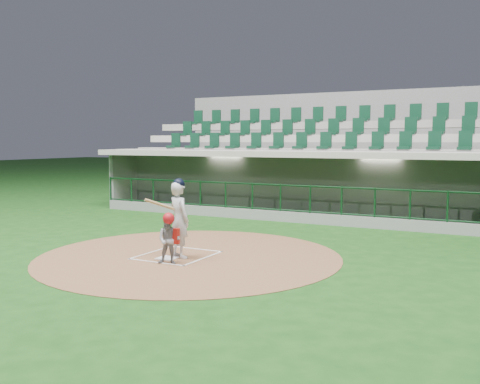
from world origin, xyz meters
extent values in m
plane|color=#143F12|center=(0.00, 0.00, 0.00)|extent=(120.00, 120.00, 0.00)
cylinder|color=brown|center=(0.30, -0.20, 0.01)|extent=(7.20, 7.20, 0.01)
cube|color=white|center=(0.00, -0.70, 0.02)|extent=(0.43, 0.43, 0.02)
cube|color=silver|center=(-0.75, -0.30, 0.02)|extent=(0.05, 1.80, 0.01)
cube|color=white|center=(0.75, -0.30, 0.02)|extent=(0.05, 1.80, 0.01)
cube|color=white|center=(0.00, 0.55, 0.02)|extent=(1.55, 0.05, 0.01)
cube|color=white|center=(0.00, -1.15, 0.02)|extent=(1.55, 0.05, 0.01)
cube|color=slate|center=(0.00, 7.50, -0.55)|extent=(15.00, 3.00, 0.10)
cube|color=slate|center=(0.00, 9.10, 0.85)|extent=(15.00, 0.20, 2.70)
cube|color=#9D998B|center=(0.00, 8.98, 1.10)|extent=(13.50, 0.04, 0.90)
cube|color=gray|center=(-7.50, 7.50, 0.85)|extent=(0.20, 3.00, 2.70)
cube|color=#AEA79D|center=(0.00, 7.25, 2.30)|extent=(15.40, 3.50, 0.20)
cube|color=gray|center=(0.00, 5.95, 0.15)|extent=(15.00, 0.15, 0.40)
cube|color=black|center=(0.00, 5.95, 1.73)|extent=(15.00, 0.01, 0.95)
cube|color=brown|center=(0.00, 8.55, -0.28)|extent=(12.75, 0.40, 0.45)
cube|color=white|center=(-3.00, 7.50, 2.17)|extent=(1.30, 0.35, 0.04)
cube|color=white|center=(3.00, 7.50, 2.17)|extent=(1.30, 0.35, 0.04)
imported|color=#A91A12|center=(-5.33, 8.29, 0.35)|extent=(1.11, 0.64, 1.71)
imported|color=maroon|center=(-1.41, 8.23, 0.38)|extent=(1.10, 0.64, 1.76)
imported|color=#A81B12|center=(1.95, 8.16, 0.43)|extent=(1.04, 0.83, 1.87)
imported|color=#A31118|center=(3.73, 8.28, 0.36)|extent=(1.66, 1.09, 1.71)
cube|color=slate|center=(0.00, 10.75, 1.15)|extent=(17.00, 6.50, 2.50)
cube|color=#A6A196|center=(0.00, 9.25, 2.30)|extent=(16.60, 0.95, 0.30)
cube|color=#AEA99D|center=(0.00, 10.20, 2.85)|extent=(16.60, 0.95, 0.30)
cube|color=gray|center=(0.00, 11.15, 3.40)|extent=(16.60, 0.95, 0.30)
cube|color=slate|center=(0.00, 14.10, 2.53)|extent=(17.00, 0.25, 5.05)
imported|color=silver|center=(0.19, -0.47, 0.90)|extent=(0.77, 0.66, 1.78)
sphere|color=black|center=(0.19, -0.47, 1.74)|extent=(0.28, 0.28, 0.28)
cylinder|color=#AF8650|center=(-0.06, -0.72, 1.25)|extent=(0.58, 0.79, 0.39)
imported|color=gray|center=(0.35, -1.11, 0.55)|extent=(0.64, 0.57, 1.07)
sphere|color=#B1131B|center=(0.35, -1.11, 1.03)|extent=(0.26, 0.26, 0.26)
cube|color=#B11813|center=(0.35, -0.96, 0.62)|extent=(0.32, 0.10, 0.35)
camera|label=1|loc=(7.17, -10.75, 2.73)|focal=40.00mm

